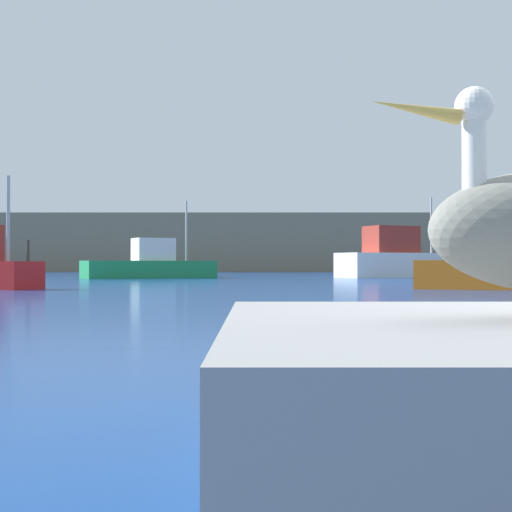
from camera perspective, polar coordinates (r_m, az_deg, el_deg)
hillside_backdrop at (r=83.40m, az=1.51°, el=0.93°), size 140.00×15.17×6.16m
fishing_boat_orange at (r=25.10m, az=18.86°, el=-0.54°), size 5.52×3.43×3.88m
fishing_boat_green at (r=43.31m, az=-8.30°, el=-0.70°), size 7.88×5.49×4.60m
fishing_boat_white at (r=45.72m, az=10.91°, el=-0.26°), size 8.27×5.71×5.01m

